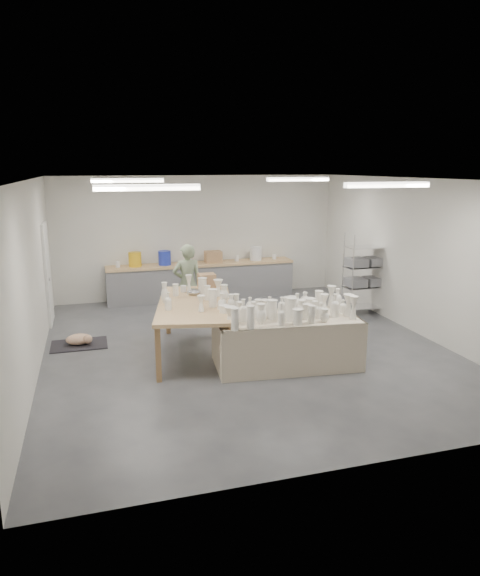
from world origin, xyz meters
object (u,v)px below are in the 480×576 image
object	(u,v)px
work_table	(197,301)
drying_table	(286,338)
potter	(187,283)
red_stool	(186,305)

from	to	relation	value
work_table	drying_table	bearing A→B (deg)	-27.27
drying_table	work_table	world-z (taller)	work_table
drying_table	potter	distance (m)	3.07
potter	red_stool	bearing A→B (deg)	-89.43
work_table	potter	xyz separation A→B (m)	(0.16, 1.81, -0.09)
drying_table	work_table	xyz separation A→B (m)	(-1.27, 1.04, 0.45)
drying_table	red_stool	size ratio (longest dim) A/B	5.65
work_table	red_stool	xyz separation A→B (m)	(0.16, 2.08, -0.63)
work_table	red_stool	world-z (taller)	work_table
work_table	red_stool	distance (m)	2.18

